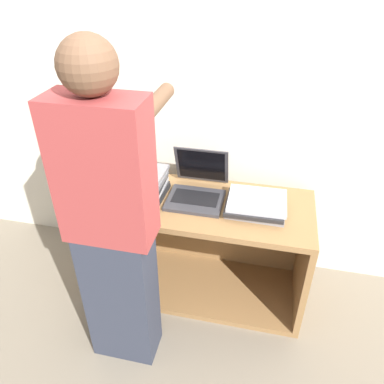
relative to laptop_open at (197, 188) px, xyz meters
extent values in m
plane|color=#756B5B|center=(0.00, -0.34, -0.74)|extent=(12.00, 12.00, 0.00)
cube|color=beige|center=(0.00, 0.32, 0.46)|extent=(8.00, 0.05, 2.40)
cube|color=olive|center=(0.00, -0.06, -0.07)|extent=(1.36, 0.56, 0.04)
cube|color=olive|center=(0.00, -0.06, -0.72)|extent=(1.36, 0.56, 0.04)
cube|color=olive|center=(-0.66, -0.06, -0.40)|extent=(0.04, 0.56, 0.61)
cube|color=olive|center=(0.66, -0.06, -0.40)|extent=(0.04, 0.56, 0.61)
cube|color=olive|center=(0.00, 0.20, -0.40)|extent=(1.29, 0.04, 0.61)
cube|color=#333338|center=(0.00, -0.06, -0.04)|extent=(0.32, 0.27, 0.02)
cube|color=black|center=(0.00, -0.05, -0.03)|extent=(0.26, 0.15, 0.00)
cube|color=#333338|center=(0.00, 0.12, 0.09)|extent=(0.32, 0.09, 0.25)
cube|color=black|center=(0.00, 0.12, 0.09)|extent=(0.28, 0.08, 0.22)
cube|color=#232326|center=(-0.35, -0.06, -0.04)|extent=(0.33, 0.28, 0.02)
cube|color=#232326|center=(-0.35, -0.07, -0.02)|extent=(0.33, 0.28, 0.02)
cube|color=#B7B7BC|center=(-0.35, -0.06, 0.00)|extent=(0.33, 0.27, 0.02)
cube|color=#232326|center=(-0.35, -0.05, 0.02)|extent=(0.33, 0.28, 0.02)
cube|color=slate|center=(-0.35, -0.07, 0.04)|extent=(0.32, 0.27, 0.02)
cube|color=#B7B7BC|center=(-0.36, -0.05, 0.07)|extent=(0.33, 0.28, 0.02)
cube|color=gray|center=(-0.35, -0.06, 0.09)|extent=(0.33, 0.28, 0.02)
cube|color=gray|center=(0.35, -0.06, -0.04)|extent=(0.33, 0.27, 0.02)
cube|color=#232326|center=(0.34, -0.07, -0.02)|extent=(0.32, 0.27, 0.02)
cube|color=#B7B7BC|center=(0.35, -0.05, 0.00)|extent=(0.33, 0.27, 0.02)
cube|color=#2D3342|center=(-0.27, -0.59, -0.33)|extent=(0.34, 0.20, 0.82)
cube|color=#993838|center=(-0.27, -0.59, 0.40)|extent=(0.40, 0.20, 0.65)
sphere|color=brown|center=(-0.27, -0.59, 0.84)|extent=(0.22, 0.22, 0.22)
cylinder|color=brown|center=(-0.43, -0.33, 0.63)|extent=(0.07, 0.32, 0.07)
cylinder|color=brown|center=(-0.11, -0.33, 0.63)|extent=(0.07, 0.32, 0.07)
camera|label=1|loc=(0.38, -1.81, 1.18)|focal=35.00mm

